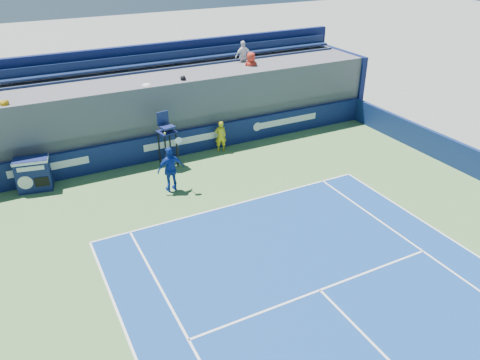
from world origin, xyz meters
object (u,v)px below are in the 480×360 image
ball_person (221,136)px  tennis_player (171,169)px  match_clock (33,173)px  umpire_chair (167,134)px

ball_person → tennis_player: size_ratio=0.58×
match_clock → umpire_chair: 5.59m
ball_person → umpire_chair: 2.89m
ball_person → umpire_chair: (-2.75, -0.39, 0.77)m
match_clock → ball_person: bearing=0.3°
match_clock → umpire_chair: size_ratio=0.58×
ball_person → tennis_player: bearing=50.0°
ball_person → match_clock: (-8.28, -0.04, -0.02)m
tennis_player → ball_person: bearing=37.6°
ball_person → match_clock: ball_person is taller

